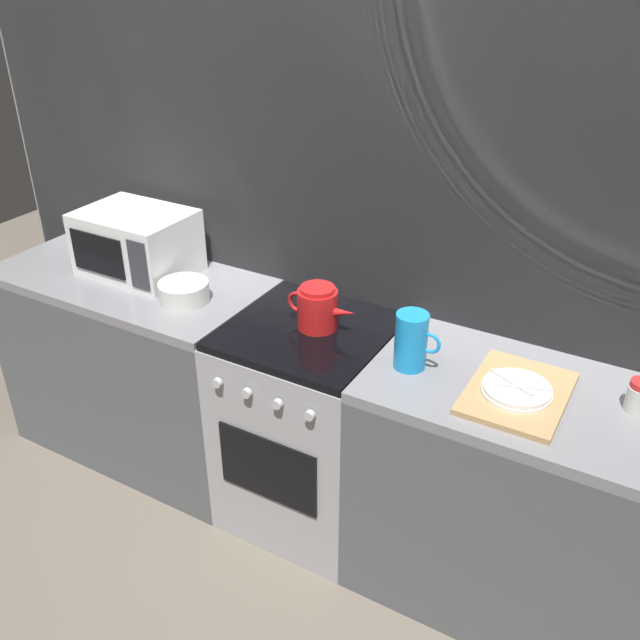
{
  "coord_description": "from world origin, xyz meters",
  "views": [
    {
      "loc": [
        1.14,
        -1.9,
        2.19
      ],
      "look_at": [
        0.05,
        0.0,
        0.95
      ],
      "focal_mm": 38.82,
      "sensor_mm": 36.0,
      "label": 1
    }
  ],
  "objects_px": {
    "pitcher": "(411,341)",
    "spice_jar": "(639,396)",
    "stove_unit": "(309,425)",
    "microwave": "(137,242)",
    "mixing_bowl": "(184,292)",
    "kettle": "(318,308)",
    "dish_pile": "(517,392)"
  },
  "relations": [
    {
      "from": "pitcher",
      "to": "spice_jar",
      "type": "height_order",
      "value": "pitcher"
    },
    {
      "from": "stove_unit",
      "to": "microwave",
      "type": "bearing_deg",
      "value": 175.79
    },
    {
      "from": "mixing_bowl",
      "to": "kettle",
      "type": "bearing_deg",
      "value": 8.28
    },
    {
      "from": "mixing_bowl",
      "to": "spice_jar",
      "type": "xyz_separation_m",
      "value": [
        1.67,
        0.13,
        0.01
      ]
    },
    {
      "from": "stove_unit",
      "to": "mixing_bowl",
      "type": "bearing_deg",
      "value": -174.37
    },
    {
      "from": "pitcher",
      "to": "dish_pile",
      "type": "relative_size",
      "value": 0.5
    },
    {
      "from": "kettle",
      "to": "spice_jar",
      "type": "height_order",
      "value": "kettle"
    },
    {
      "from": "stove_unit",
      "to": "spice_jar",
      "type": "bearing_deg",
      "value": 3.67
    },
    {
      "from": "microwave",
      "to": "dish_pile",
      "type": "relative_size",
      "value": 1.15
    },
    {
      "from": "stove_unit",
      "to": "pitcher",
      "type": "height_order",
      "value": "pitcher"
    },
    {
      "from": "kettle",
      "to": "pitcher",
      "type": "distance_m",
      "value": 0.41
    },
    {
      "from": "pitcher",
      "to": "microwave",
      "type": "bearing_deg",
      "value": 175.12
    },
    {
      "from": "stove_unit",
      "to": "kettle",
      "type": "bearing_deg",
      "value": 50.54
    },
    {
      "from": "pitcher",
      "to": "kettle",
      "type": "bearing_deg",
      "value": 169.37
    },
    {
      "from": "microwave",
      "to": "pitcher",
      "type": "xyz_separation_m",
      "value": [
        1.31,
        -0.11,
        -0.03
      ]
    },
    {
      "from": "mixing_bowl",
      "to": "microwave",
      "type": "bearing_deg",
      "value": 160.87
    },
    {
      "from": "stove_unit",
      "to": "microwave",
      "type": "relative_size",
      "value": 1.96
    },
    {
      "from": "mixing_bowl",
      "to": "spice_jar",
      "type": "height_order",
      "value": "spice_jar"
    },
    {
      "from": "microwave",
      "to": "dish_pile",
      "type": "distance_m",
      "value": 1.68
    },
    {
      "from": "mixing_bowl",
      "to": "pitcher",
      "type": "relative_size",
      "value": 1.0
    },
    {
      "from": "microwave",
      "to": "pitcher",
      "type": "distance_m",
      "value": 1.32
    },
    {
      "from": "dish_pile",
      "to": "spice_jar",
      "type": "height_order",
      "value": "spice_jar"
    },
    {
      "from": "kettle",
      "to": "mixing_bowl",
      "type": "xyz_separation_m",
      "value": [
        -0.57,
        -0.08,
        -0.04
      ]
    },
    {
      "from": "microwave",
      "to": "spice_jar",
      "type": "xyz_separation_m",
      "value": [
        2.01,
        0.01,
        -0.08
      ]
    },
    {
      "from": "stove_unit",
      "to": "dish_pile",
      "type": "bearing_deg",
      "value": -3.02
    },
    {
      "from": "kettle",
      "to": "spice_jar",
      "type": "distance_m",
      "value": 1.11
    },
    {
      "from": "kettle",
      "to": "dish_pile",
      "type": "bearing_deg",
      "value": -5.26
    },
    {
      "from": "dish_pile",
      "to": "pitcher",
      "type": "bearing_deg",
      "value": -179.22
    },
    {
      "from": "pitcher",
      "to": "dish_pile",
      "type": "xyz_separation_m",
      "value": [
        0.36,
        0.0,
        -0.08
      ]
    },
    {
      "from": "pitcher",
      "to": "dish_pile",
      "type": "bearing_deg",
      "value": 0.78
    },
    {
      "from": "dish_pile",
      "to": "kettle",
      "type": "bearing_deg",
      "value": 174.74
    },
    {
      "from": "microwave",
      "to": "spice_jar",
      "type": "bearing_deg",
      "value": 0.21
    }
  ]
}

